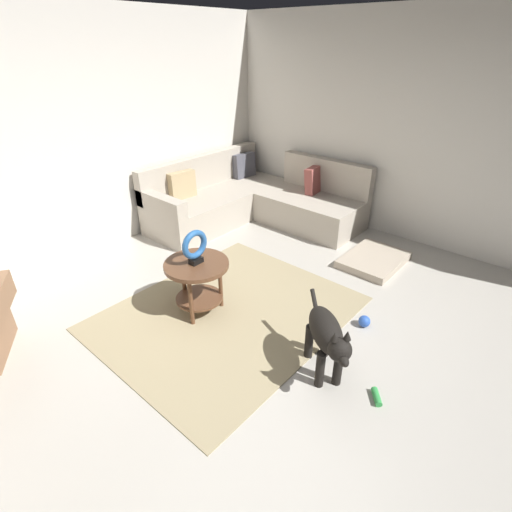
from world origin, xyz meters
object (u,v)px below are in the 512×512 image
sectional_couch (252,201)px  dog_toy_ball (364,321)px  side_table (197,274)px  dog_bed_mat (374,260)px  dog_toy_rope (377,397)px  dog (327,336)px  torus_sculpture (195,246)px

sectional_couch → dog_toy_ball: sectional_couch is taller
side_table → dog_bed_mat: side_table is taller
dog_toy_ball → dog_toy_rope: (-0.71, -0.47, -0.03)m
dog → dog_toy_rope: bearing=135.2°
torus_sculpture → dog_toy_ball: bearing=-57.8°
side_table → dog_bed_mat: 2.18m
dog → dog_toy_ball: dog is taller
torus_sculpture → dog_toy_ball: torus_sculpture is taller
dog → dog_toy_rope: (0.04, -0.44, -0.35)m
sectional_couch → dog: 3.08m
torus_sculpture → dog: 1.40m
sectional_couch → dog_toy_rope: sectional_couch is taller
side_table → dog_toy_rope: size_ratio=4.01×
sectional_couch → dog: (-1.90, -2.43, 0.09)m
dog → torus_sculpture: bearing=-45.8°
dog_bed_mat → dog_toy_rope: 2.07m
dog_bed_mat → dog_toy_ball: bearing=-157.7°
sectional_couch → dog: bearing=-128.0°
torus_sculpture → dog_toy_rope: size_ratio=2.18×
sectional_couch → torus_sculpture: (-1.99, -1.07, 0.42)m
dog_toy_ball → dog_toy_rope: bearing=-146.6°
torus_sculpture → dog_toy_rope: bearing=-86.1°
dog_toy_ball → dog_toy_rope: dog_toy_ball is taller
sectional_couch → side_table: bearing=-151.6°
side_table → dog_toy_ball: bearing=-57.8°
dog_toy_rope → sectional_couch: bearing=57.0°
sectional_couch → dog_toy_rope: 3.43m
torus_sculpture → dog_toy_rope: torus_sculpture is taller
sectional_couch → dog_bed_mat: sectional_couch is taller
torus_sculpture → dog_toy_rope: (0.12, -1.80, -0.69)m
sectional_couch → side_table: sectional_couch is taller
dog → dog_toy_ball: 0.81m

